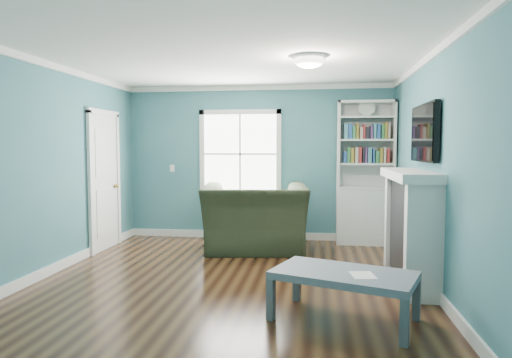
# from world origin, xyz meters

# --- Properties ---
(floor) EXTENTS (5.00, 5.00, 0.00)m
(floor) POSITION_xyz_m (0.00, 0.00, 0.00)
(floor) COLOR black
(floor) RESTS_ON ground
(room_walls) EXTENTS (5.00, 5.00, 5.00)m
(room_walls) POSITION_xyz_m (0.00, 0.00, 1.58)
(room_walls) COLOR #366C78
(room_walls) RESTS_ON ground
(trim) EXTENTS (4.50, 5.00, 2.60)m
(trim) POSITION_xyz_m (0.00, 0.00, 1.24)
(trim) COLOR white
(trim) RESTS_ON ground
(window) EXTENTS (1.40, 0.06, 1.50)m
(window) POSITION_xyz_m (-0.30, 2.49, 1.45)
(window) COLOR white
(window) RESTS_ON room_walls
(bookshelf) EXTENTS (0.90, 0.35, 2.31)m
(bookshelf) POSITION_xyz_m (1.77, 2.30, 0.92)
(bookshelf) COLOR silver
(bookshelf) RESTS_ON ground
(fireplace) EXTENTS (0.44, 1.58, 1.30)m
(fireplace) POSITION_xyz_m (2.08, 0.20, 0.64)
(fireplace) COLOR black
(fireplace) RESTS_ON ground
(tv) EXTENTS (0.06, 1.10, 0.65)m
(tv) POSITION_xyz_m (2.20, 0.20, 1.72)
(tv) COLOR black
(tv) RESTS_ON fireplace
(door) EXTENTS (0.12, 0.98, 2.17)m
(door) POSITION_xyz_m (-2.22, 1.40, 1.07)
(door) COLOR silver
(door) RESTS_ON ground
(ceiling_fixture) EXTENTS (0.38, 0.38, 0.15)m
(ceiling_fixture) POSITION_xyz_m (0.90, 0.10, 2.55)
(ceiling_fixture) COLOR white
(ceiling_fixture) RESTS_ON room_walls
(light_switch) EXTENTS (0.08, 0.01, 0.12)m
(light_switch) POSITION_xyz_m (-1.50, 2.48, 1.20)
(light_switch) COLOR white
(light_switch) RESTS_ON room_walls
(recliner) EXTENTS (1.65, 1.19, 1.34)m
(recliner) POSITION_xyz_m (0.07, 1.60, 0.67)
(recliner) COLOR black
(recliner) RESTS_ON ground
(coffee_table) EXTENTS (1.39, 1.06, 0.45)m
(coffee_table) POSITION_xyz_m (1.25, -1.08, 0.39)
(coffee_table) COLOR #474F56
(coffee_table) RESTS_ON ground
(paper_sheet) EXTENTS (0.24, 0.28, 0.00)m
(paper_sheet) POSITION_xyz_m (1.41, -1.18, 0.45)
(paper_sheet) COLOR white
(paper_sheet) RESTS_ON coffee_table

